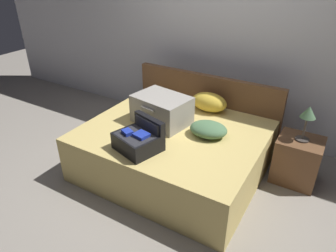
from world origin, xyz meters
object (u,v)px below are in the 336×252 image
(bed, at_px, (173,150))
(hard_case_medium, at_px, (138,139))
(pillow_near_headboard, at_px, (209,102))
(pillow_center_head, at_px, (208,129))
(table_lamp, at_px, (308,115))
(nightstand, at_px, (297,160))
(hard_case_large, at_px, (162,109))

(bed, distance_m, hard_case_medium, 0.62)
(bed, distance_m, pillow_near_headboard, 0.73)
(pillow_center_head, bearing_deg, table_lamp, 27.90)
(bed, relative_size, nightstand, 3.70)
(bed, relative_size, pillow_near_headboard, 4.29)
(nightstand, xyz_separation_m, table_lamp, (0.00, 0.00, 0.53))
(bed, xyz_separation_m, nightstand, (1.20, 0.52, -0.01))
(table_lamp, bearing_deg, hard_case_medium, -142.12)
(pillow_near_headboard, height_order, pillow_center_head, pillow_near_headboard)
(hard_case_medium, relative_size, nightstand, 0.94)
(bed, xyz_separation_m, table_lamp, (1.20, 0.52, 0.52))
(pillow_near_headboard, distance_m, pillow_center_head, 0.59)
(table_lamp, bearing_deg, hard_case_large, -162.54)
(bed, xyz_separation_m, hard_case_large, (-0.20, 0.08, 0.41))
(bed, bearing_deg, table_lamp, 23.57)
(hard_case_medium, xyz_separation_m, pillow_near_headboard, (0.23, 1.10, 0.01))
(nightstand, bearing_deg, hard_case_medium, -142.12)
(bed, bearing_deg, pillow_near_headboard, 78.48)
(pillow_near_headboard, height_order, nightstand, pillow_near_headboard)
(table_lamp, bearing_deg, nightstand, -90.00)
(hard_case_medium, bearing_deg, table_lamp, 54.35)
(pillow_center_head, relative_size, nightstand, 0.77)
(bed, height_order, nightstand, bed)
(bed, height_order, hard_case_large, hard_case_large)
(hard_case_large, distance_m, pillow_near_headboard, 0.63)
(hard_case_medium, bearing_deg, hard_case_large, 116.26)
(pillow_near_headboard, relative_size, table_lamp, 1.15)
(nightstand, height_order, table_lamp, table_lamp)
(pillow_center_head, xyz_separation_m, nightstand, (0.84, 0.44, -0.34))
(hard_case_medium, xyz_separation_m, nightstand, (1.30, 1.01, -0.38))
(pillow_near_headboard, bearing_deg, hard_case_medium, -101.58)
(bed, height_order, table_lamp, table_lamp)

